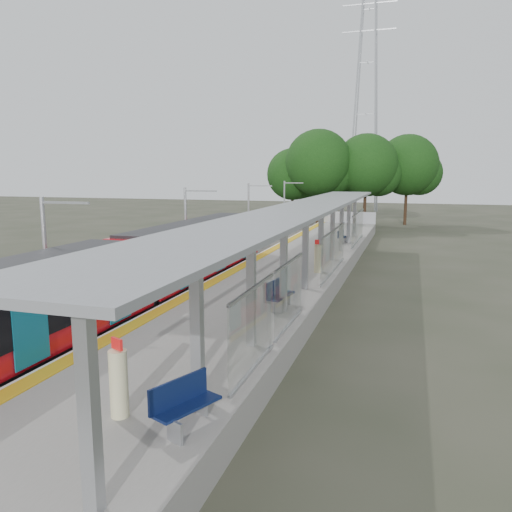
{
  "coord_description": "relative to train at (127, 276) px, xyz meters",
  "views": [
    {
      "loc": [
        6.52,
        -7.99,
        6.26
      ],
      "look_at": [
        -0.52,
        14.56,
        2.3
      ],
      "focal_mm": 35.0,
      "sensor_mm": 36.0,
      "label": 1
    }
  ],
  "objects": [
    {
      "name": "ground",
      "position": [
        4.5,
        -9.56,
        -2.05
      ],
      "size": [
        200.0,
        200.0,
        0.0
      ],
      "primitive_type": "plane",
      "color": "#474438",
      "rests_on": "ground"
    },
    {
      "name": "trackbed",
      "position": [
        -0.0,
        10.44,
        -1.93
      ],
      "size": [
        3.0,
        70.0,
        0.24
      ],
      "primitive_type": "cube",
      "color": "#59544C",
      "rests_on": "ground"
    },
    {
      "name": "platform",
      "position": [
        4.5,
        10.44,
        -1.55
      ],
      "size": [
        6.0,
        50.0,
        1.0
      ],
      "primitive_type": "cube",
      "color": "gray",
      "rests_on": "ground"
    },
    {
      "name": "tactile_strip",
      "position": [
        1.95,
        10.44,
        -1.04
      ],
      "size": [
        0.6,
        50.0,
        0.02
      ],
      "primitive_type": "cube",
      "color": "gold",
      "rests_on": "platform"
    },
    {
      "name": "end_fence",
      "position": [
        4.5,
        35.39,
        -0.45
      ],
      "size": [
        6.0,
        0.1,
        1.2
      ],
      "primitive_type": "cube",
      "color": "#9EA0A5",
      "rests_on": "platform"
    },
    {
      "name": "train",
      "position": [
        0.0,
        0.0,
        0.0
      ],
      "size": [
        2.74,
        27.6,
        3.62
      ],
      "color": "black",
      "rests_on": "ground"
    },
    {
      "name": "canopy",
      "position": [
        6.11,
        6.62,
        2.15
      ],
      "size": [
        3.27,
        38.0,
        3.66
      ],
      "color": "#9EA0A5",
      "rests_on": "platform"
    },
    {
      "name": "pylon",
      "position": [
        3.5,
        63.44,
        16.95
      ],
      "size": [
        8.0,
        4.0,
        38.0
      ],
      "primitive_type": null,
      "color": "#9EA0A5",
      "rests_on": "ground"
    },
    {
      "name": "tree_cluster",
      "position": [
        3.63,
        42.14,
        4.9
      ],
      "size": [
        19.75,
        13.33,
        11.14
      ],
      "color": "#382316",
      "rests_on": "ground"
    },
    {
      "name": "catenary_masts",
      "position": [
        -1.72,
        9.44,
        0.86
      ],
      "size": [
        2.08,
        48.16,
        5.4
      ],
      "color": "#9EA0A5",
      "rests_on": "ground"
    },
    {
      "name": "bench_near",
      "position": [
        6.7,
        -8.74,
        -0.49
      ],
      "size": [
        1.06,
        1.61,
        1.06
      ],
      "rotation": [
        0.0,
        0.0,
        -0.4
      ],
      "color": "navy",
      "rests_on": "platform"
    },
    {
      "name": "bench_mid",
      "position": [
        6.22,
        0.8,
        -0.44
      ],
      "size": [
        0.75,
        1.75,
        1.16
      ],
      "rotation": [
        0.0,
        0.0,
        -0.14
      ],
      "color": "navy",
      "rests_on": "platform"
    },
    {
      "name": "bench_far",
      "position": [
        6.03,
        20.32,
        -0.55
      ],
      "size": [
        0.65,
        1.44,
        0.95
      ],
      "rotation": [
        0.0,
        0.0,
        -0.17
      ],
      "color": "navy",
      "rests_on": "platform"
    },
    {
      "name": "info_pillar_near",
      "position": [
        5.15,
        -8.73,
        -0.28
      ],
      "size": [
        0.4,
        0.4,
        1.78
      ],
      "rotation": [
        0.0,
        0.0,
        -0.43
      ],
      "color": "beige",
      "rests_on": "platform"
    },
    {
      "name": "info_pillar_far",
      "position": [
        6.38,
        8.33,
        -0.29
      ],
      "size": [
        0.4,
        0.4,
        1.77
      ],
      "rotation": [
        0.0,
        0.0,
        0.22
      ],
      "color": "beige",
      "rests_on": "platform"
    },
    {
      "name": "litter_bin",
      "position": [
        5.59,
        1.56,
        -0.61
      ],
      "size": [
        0.46,
        0.46,
        0.89
      ],
      "primitive_type": "cylinder",
      "rotation": [
        0.0,
        0.0,
        0.06
      ],
      "color": "#9EA0A5",
      "rests_on": "platform"
    }
  ]
}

